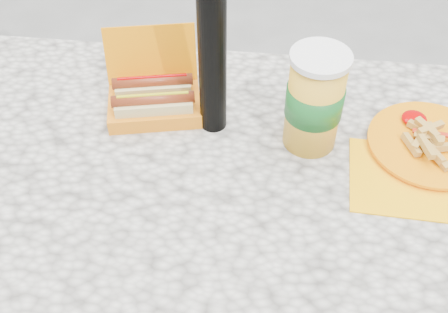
# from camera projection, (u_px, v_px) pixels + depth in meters

# --- Properties ---
(picnic_table) EXTENTS (1.20, 0.80, 0.75)m
(picnic_table) POSITION_uv_depth(u_px,v_px,m) (204.00, 224.00, 1.05)
(picnic_table) COLOR beige
(picnic_table) RESTS_ON ground
(hotdog_box) EXTENTS (0.20, 0.18, 0.14)m
(hotdog_box) POSITION_uv_depth(u_px,v_px,m) (154.00, 98.00, 1.09)
(hotdog_box) COLOR orange
(hotdog_box) RESTS_ON picnic_table
(fries_plate) EXTENTS (0.26, 0.29, 0.05)m
(fries_plate) POSITION_uv_depth(u_px,v_px,m) (426.00, 146.00, 1.02)
(fries_plate) COLOR #FFAE08
(fries_plate) RESTS_ON picnic_table
(soda_cup) EXTENTS (0.10, 0.10, 0.19)m
(soda_cup) POSITION_uv_depth(u_px,v_px,m) (315.00, 100.00, 0.98)
(soda_cup) COLOR gold
(soda_cup) RESTS_ON picnic_table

